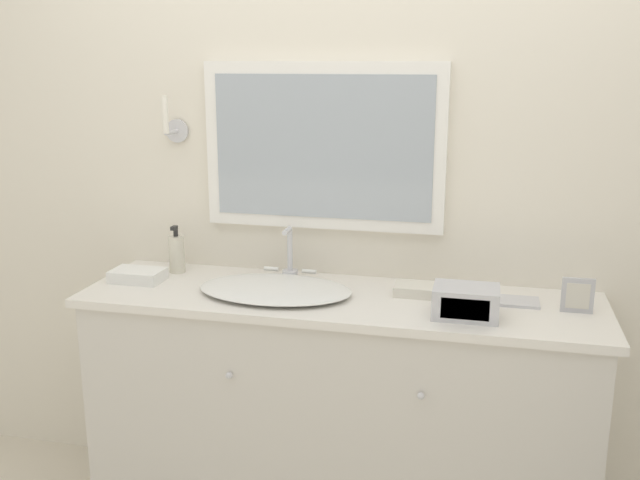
% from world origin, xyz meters
% --- Properties ---
extents(wall_back, '(8.00, 0.18, 2.55)m').
position_xyz_m(wall_back, '(-0.00, 0.58, 1.28)').
color(wall_back, silver).
rests_on(wall_back, ground_plane).
extents(vanity_counter, '(1.83, 0.53, 0.91)m').
position_xyz_m(vanity_counter, '(0.00, 0.30, 0.45)').
color(vanity_counter, beige).
rests_on(vanity_counter, ground_plane).
extents(sink_basin, '(0.55, 0.40, 0.20)m').
position_xyz_m(sink_basin, '(-0.23, 0.28, 0.93)').
color(sink_basin, white).
rests_on(sink_basin, vanity_counter).
extents(soap_bottle, '(0.06, 0.06, 0.19)m').
position_xyz_m(soap_bottle, '(-0.68, 0.44, 0.98)').
color(soap_bottle, beige).
rests_on(soap_bottle, vanity_counter).
extents(appliance_box, '(0.21, 0.15, 0.10)m').
position_xyz_m(appliance_box, '(0.44, 0.19, 0.96)').
color(appliance_box, '#BCBCC1').
rests_on(appliance_box, vanity_counter).
extents(picture_frame, '(0.10, 0.01, 0.12)m').
position_xyz_m(picture_frame, '(0.80, 0.31, 0.97)').
color(picture_frame, '#B2B2B7').
rests_on(picture_frame, vanity_counter).
extents(hand_towel_near_sink, '(0.20, 0.11, 0.04)m').
position_xyz_m(hand_towel_near_sink, '(0.28, 0.38, 0.92)').
color(hand_towel_near_sink, silver).
rests_on(hand_towel_near_sink, vanity_counter).
extents(hand_towel_far_corner, '(0.19, 0.13, 0.04)m').
position_xyz_m(hand_towel_far_corner, '(-0.77, 0.29, 0.93)').
color(hand_towel_far_corner, white).
rests_on(hand_towel_far_corner, vanity_counter).
extents(metal_tray, '(0.18, 0.11, 0.01)m').
position_xyz_m(metal_tray, '(0.60, 0.37, 0.91)').
color(metal_tray, silver).
rests_on(metal_tray, vanity_counter).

